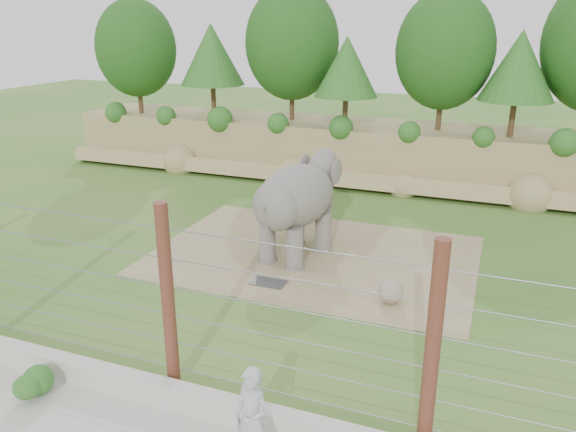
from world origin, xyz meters
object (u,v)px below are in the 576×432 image
(stone_ball, at_px, (391,291))
(elephant, at_px, (296,210))
(zookeeper, at_px, (252,419))
(barrier_fence, at_px, (168,301))

(stone_ball, bearing_deg, elephant, 149.19)
(stone_ball, xyz_separation_m, zookeeper, (-1.05, -6.52, 0.58))
(barrier_fence, height_order, zookeeper, barrier_fence)
(stone_ball, relative_size, barrier_fence, 0.03)
(stone_ball, height_order, barrier_fence, barrier_fence)
(stone_ball, distance_m, barrier_fence, 6.42)
(zookeeper, bearing_deg, elephant, 121.98)
(elephant, height_order, zookeeper, elephant)
(elephant, bearing_deg, zookeeper, -61.45)
(elephant, bearing_deg, barrier_fence, -76.81)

